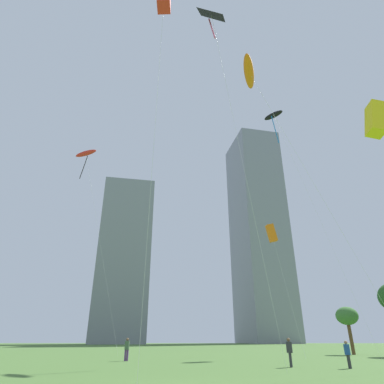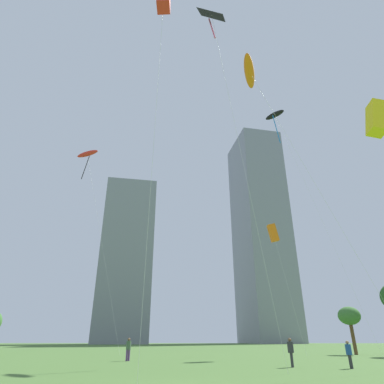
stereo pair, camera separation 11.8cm
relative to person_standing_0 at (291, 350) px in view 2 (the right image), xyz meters
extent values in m
cylinder|color=#2D2D33|center=(-0.03, -0.08, -0.58)|extent=(0.16, 0.16, 0.84)
cylinder|color=#2D2D33|center=(0.03, 0.08, -0.58)|extent=(0.16, 0.16, 0.84)
cylinder|color=#2D2D33|center=(0.00, 0.00, 0.17)|extent=(0.39, 0.39, 0.67)
sphere|color=brown|center=(0.00, 0.00, 0.62)|extent=(0.23, 0.23, 0.23)
cylinder|color=#2D2D33|center=(3.37, -0.93, -0.62)|extent=(0.14, 0.14, 0.77)
cylinder|color=#2D2D33|center=(3.37, -1.09, -0.62)|extent=(0.14, 0.14, 0.77)
cylinder|color=#1E478C|center=(3.37, -1.01, 0.06)|extent=(0.35, 0.35, 0.61)
sphere|color=#997051|center=(3.37, -1.01, 0.47)|extent=(0.21, 0.21, 0.21)
cylinder|color=#593372|center=(-11.85, 6.51, -0.58)|extent=(0.16, 0.16, 0.85)
cylinder|color=#593372|center=(-12.02, 6.46, -0.58)|extent=(0.16, 0.16, 0.85)
cylinder|color=#3F593F|center=(-11.94, 6.48, 0.18)|extent=(0.39, 0.39, 0.67)
sphere|color=brown|center=(-11.94, 6.48, 0.64)|extent=(0.23, 0.23, 0.23)
cylinder|color=silver|center=(3.48, 11.27, 5.37)|extent=(1.61, 1.62, 12.76)
cube|color=orange|center=(2.68, 12.07, 11.75)|extent=(1.21, 0.99, 2.18)
cylinder|color=silver|center=(-18.18, 16.34, 12.05)|extent=(7.20, 0.48, 26.12)
ellipsoid|color=red|center=(-21.78, 16.57, 25.11)|extent=(3.32, 1.36, 1.26)
cylinder|color=black|center=(-21.78, 16.57, 22.87)|extent=(0.62, 0.43, 3.85)
cylinder|color=silver|center=(-8.38, -9.98, 8.72)|extent=(0.62, 2.70, 19.44)
cube|color=red|center=(-8.07, -11.33, 18.44)|extent=(0.82, 1.21, 1.98)
cylinder|color=silver|center=(6.92, 8.87, 13.26)|extent=(5.30, 4.21, 28.54)
ellipsoid|color=black|center=(4.28, 10.97, 27.53)|extent=(2.46, 2.23, 0.80)
cylinder|color=blue|center=(4.28, 10.97, 25.30)|extent=(0.84, 0.80, 3.76)
cube|color=yellow|center=(4.55, -7.98, 12.65)|extent=(1.41, 1.03, 2.44)
cylinder|color=silver|center=(-3.25, -6.28, 10.21)|extent=(3.69, 3.89, 22.44)
pyramid|color=black|center=(-5.07, -8.24, 21.46)|extent=(2.47, 2.56, 2.16)
cylinder|color=#E5598C|center=(-5.09, -8.21, 20.08)|extent=(0.45, 0.27, 2.09)
cylinder|color=silver|center=(2.56, -3.72, 8.76)|extent=(9.69, 4.19, 19.54)
ellipsoid|color=orange|center=(-2.28, -5.81, 18.53)|extent=(1.42, 3.03, 1.39)
cylinder|color=brown|center=(12.39, 18.34, 0.66)|extent=(0.40, 0.40, 3.33)
ellipsoid|color=#3D7033|center=(12.39, 18.34, 3.23)|extent=(2.59, 2.59, 2.10)
cube|color=gray|center=(24.05, 120.14, 46.09)|extent=(23.98, 29.06, 94.20)
cube|color=gray|center=(-33.09, 102.96, 29.48)|extent=(22.65, 21.38, 60.97)
camera|label=1|loc=(-6.45, -23.88, 0.67)|focal=30.45mm
camera|label=2|loc=(-6.33, -23.88, 0.67)|focal=30.45mm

